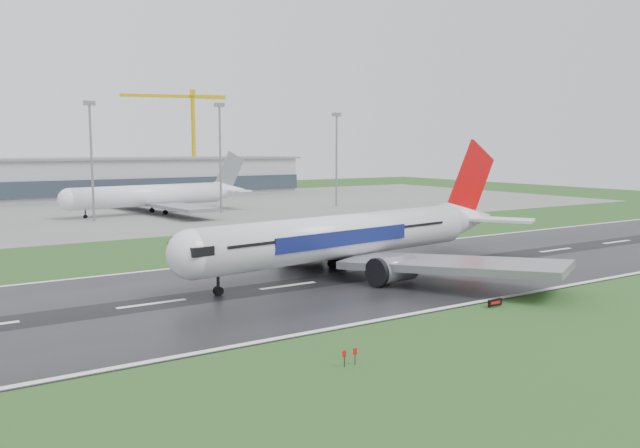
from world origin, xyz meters
TOP-DOWN VIEW (x-y plane):
  - ground at (0.00, 0.00)m, footprint 520.00×520.00m
  - runway at (0.00, 0.00)m, footprint 400.00×45.00m
  - apron at (0.00, 125.00)m, footprint 400.00×130.00m
  - main_airliner at (36.10, 3.55)m, footprint 77.28×74.49m
  - parked_airliner at (37.67, 110.03)m, footprint 67.15×63.47m
  - tower_crane at (85.70, 200.00)m, footprint 45.41×14.15m
  - runway_sign at (35.80, -24.63)m, footprint 2.31×0.64m
  - floodmast_3 at (16.84, 100.00)m, footprint 0.64×0.64m
  - floodmast_4 at (54.24, 100.00)m, footprint 0.64×0.64m
  - floodmast_5 at (96.33, 100.00)m, footprint 0.64×0.64m

SIDE VIEW (x-z plane):
  - ground at x=0.00m, z-range 0.00..0.00m
  - apron at x=0.00m, z-range 0.00..0.08m
  - runway at x=0.00m, z-range 0.00..0.10m
  - runway_sign at x=35.80m, z-range 0.00..1.04m
  - parked_airliner at x=37.67m, z-range 0.08..17.94m
  - main_airliner at x=36.10m, z-range 0.10..20.42m
  - floodmast_5 at x=96.33m, z-range 0.00..30.15m
  - floodmast_3 at x=16.84m, z-range 0.00..31.01m
  - floodmast_4 at x=54.24m, z-range 0.00..31.83m
  - tower_crane at x=85.70m, z-range 0.00..45.57m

